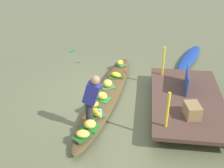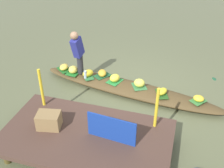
% 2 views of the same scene
% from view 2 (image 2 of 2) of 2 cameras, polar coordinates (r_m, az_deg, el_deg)
% --- Properties ---
extents(canal_water, '(40.00, 40.00, 0.00)m').
position_cam_2_polar(canal_water, '(6.89, 3.42, -1.72)').
color(canal_water, '#5B5F40').
rests_on(canal_water, ground).
extents(dock_platform, '(3.20, 1.80, 0.38)m').
position_cam_2_polar(dock_platform, '(5.18, -5.53, -11.03)').
color(dock_platform, '#4A332A').
rests_on(dock_platform, ground).
extents(vendor_boat, '(4.86, 1.41, 0.23)m').
position_cam_2_polar(vendor_boat, '(6.82, 3.45, -0.94)').
color(vendor_boat, '#513E23').
rests_on(vendor_boat, ground).
extents(leaf_mat_0, '(0.37, 0.49, 0.01)m').
position_cam_2_polar(leaf_mat_0, '(6.51, 10.54, -2.09)').
color(leaf_mat_0, '#26521D').
rests_on(leaf_mat_0, vendor_boat).
extents(banana_bunch_0, '(0.31, 0.36, 0.14)m').
position_cam_2_polar(banana_bunch_0, '(6.47, 10.60, -1.57)').
color(banana_bunch_0, yellow).
rests_on(banana_bunch_0, vendor_boat).
extents(leaf_mat_1, '(0.41, 0.47, 0.01)m').
position_cam_2_polar(leaf_mat_1, '(6.88, 0.59, 0.62)').
color(leaf_mat_1, '#2A873C').
rests_on(leaf_mat_1, vendor_boat).
extents(banana_bunch_1, '(0.33, 0.36, 0.19)m').
position_cam_2_polar(banana_bunch_1, '(6.83, 0.60, 1.30)').
color(banana_bunch_1, yellow).
rests_on(banana_bunch_1, vendor_boat).
extents(leaf_mat_2, '(0.35, 0.41, 0.01)m').
position_cam_2_polar(leaf_mat_2, '(7.33, -8.22, 2.40)').
color(leaf_mat_2, '#21712A').
rests_on(leaf_mat_2, vendor_boat).
extents(banana_bunch_2, '(0.28, 0.30, 0.20)m').
position_cam_2_polar(banana_bunch_2, '(7.28, -8.28, 3.06)').
color(banana_bunch_2, '#F3D756').
rests_on(banana_bunch_2, vendor_boat).
extents(leaf_mat_3, '(0.51, 0.48, 0.01)m').
position_cam_2_polar(leaf_mat_3, '(7.53, -10.12, 3.09)').
color(leaf_mat_3, '#205D24').
rests_on(leaf_mat_3, vendor_boat).
extents(banana_bunch_3, '(0.24, 0.31, 0.15)m').
position_cam_2_polar(banana_bunch_3, '(7.49, -10.17, 3.57)').
color(banana_bunch_3, '#F9D04E').
rests_on(banana_bunch_3, vendor_boat).
extents(leaf_mat_4, '(0.46, 0.48, 0.01)m').
position_cam_2_polar(leaf_mat_4, '(6.71, 5.80, -0.50)').
color(leaf_mat_4, '#3B7841').
rests_on(leaf_mat_4, vendor_boat).
extents(banana_bunch_4, '(0.27, 0.25, 0.20)m').
position_cam_2_polar(banana_bunch_4, '(6.66, 5.84, 0.21)').
color(banana_bunch_4, '#E6E351').
rests_on(banana_bunch_4, vendor_boat).
extents(leaf_mat_5, '(0.42, 0.43, 0.01)m').
position_cam_2_polar(leaf_mat_5, '(6.49, 17.86, -3.43)').
color(leaf_mat_5, '#3A7A3A').
rests_on(leaf_mat_5, vendor_boat).
extents(banana_bunch_5, '(0.26, 0.22, 0.14)m').
position_cam_2_polar(banana_bunch_5, '(6.45, 17.96, -2.93)').
color(banana_bunch_5, yellow).
rests_on(banana_bunch_5, vendor_boat).
extents(leaf_mat_6, '(0.47, 0.50, 0.01)m').
position_cam_2_polar(leaf_mat_6, '(7.12, -2.08, 1.81)').
color(leaf_mat_6, '#21572F').
rests_on(leaf_mat_6, vendor_boat).
extents(banana_bunch_6, '(0.31, 0.36, 0.16)m').
position_cam_2_polar(banana_bunch_6, '(7.08, -2.09, 2.35)').
color(banana_bunch_6, gold).
rests_on(banana_bunch_6, vendor_boat).
extents(leaf_mat_7, '(0.43, 0.47, 0.01)m').
position_cam_2_polar(leaf_mat_7, '(7.11, -5.11, 1.64)').
color(leaf_mat_7, '#2E6B39').
rests_on(leaf_mat_7, vendor_boat).
extents(banana_bunch_7, '(0.33, 0.34, 0.20)m').
position_cam_2_polar(banana_bunch_7, '(7.07, -5.15, 2.31)').
color(banana_bunch_7, yellow).
rests_on(banana_bunch_7, vendor_boat).
extents(vendor_person, '(0.24, 0.44, 1.24)m').
position_cam_2_polar(vendor_person, '(6.91, -7.31, 7.11)').
color(vendor_person, '#28282D').
rests_on(vendor_person, vendor_boat).
extents(water_bottle, '(0.07, 0.07, 0.22)m').
position_cam_2_polar(water_bottle, '(6.99, -5.71, 1.99)').
color(water_bottle, silver).
rests_on(water_bottle, vendor_boat).
extents(market_banner, '(0.92, 0.11, 0.52)m').
position_cam_2_polar(market_banner, '(4.84, -0.13, -9.56)').
color(market_banner, '#173896').
rests_on(market_banner, dock_platform).
extents(railing_post_west, '(0.06, 0.06, 0.88)m').
position_cam_2_polar(railing_post_west, '(5.08, 9.46, -5.07)').
color(railing_post_west, yellow).
rests_on(railing_post_west, dock_platform).
extents(railing_post_east, '(0.06, 0.06, 0.88)m').
position_cam_2_polar(railing_post_east, '(5.75, -14.79, -0.79)').
color(railing_post_east, yellow).
rests_on(railing_post_east, dock_platform).
extents(produce_crate, '(0.50, 0.40, 0.32)m').
position_cam_2_polar(produce_crate, '(5.31, -13.28, -7.54)').
color(produce_crate, olive).
rests_on(produce_crate, dock_platform).
extents(drifting_plant_2, '(0.16, 0.20, 0.01)m').
position_cam_2_polar(drifting_plant_2, '(7.93, 20.92, 1.04)').
color(drifting_plant_2, '#1D5434').
rests_on(drifting_plant_2, ground).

